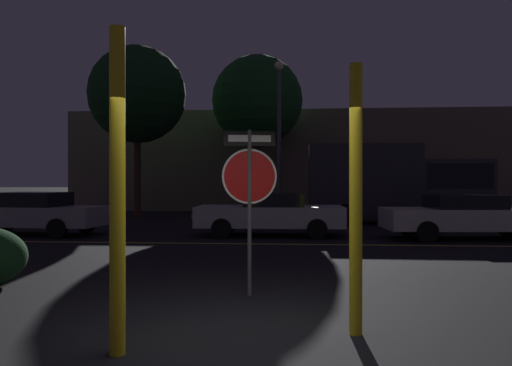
# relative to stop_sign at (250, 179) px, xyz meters

# --- Properties ---
(ground_plane) EXTENTS (260.00, 260.00, 0.00)m
(ground_plane) POSITION_rel_stop_sign_xyz_m (0.14, -2.06, -1.72)
(ground_plane) COLOR black
(road_center_stripe) EXTENTS (40.27, 0.12, 0.01)m
(road_center_stripe) POSITION_rel_stop_sign_xyz_m (0.14, 6.05, -1.72)
(road_center_stripe) COLOR gold
(road_center_stripe) RESTS_ON ground_plane
(stop_sign) EXTENTS (0.80, 0.18, 2.45)m
(stop_sign) POSITION_rel_stop_sign_xyz_m (0.00, 0.00, 0.00)
(stop_sign) COLOR #4C4C51
(stop_sign) RESTS_ON ground_plane
(yellow_pole_left) EXTENTS (0.15, 0.15, 3.19)m
(yellow_pole_left) POSITION_rel_stop_sign_xyz_m (-1.06, -2.60, -0.13)
(yellow_pole_left) COLOR yellow
(yellow_pole_left) RESTS_ON ground_plane
(yellow_pole_right) EXTENTS (0.14, 0.14, 2.99)m
(yellow_pole_right) POSITION_rel_stop_sign_xyz_m (1.34, -1.78, -0.23)
(yellow_pole_right) COLOR yellow
(yellow_pole_right) RESTS_ON ground_plane
(passing_car_1) EXTENTS (4.92, 2.22, 1.34)m
(passing_car_1) POSITION_rel_stop_sign_xyz_m (-7.66, 7.82, -1.03)
(passing_car_1) COLOR #9E9EA3
(passing_car_1) RESTS_ON ground_plane
(passing_car_2) EXTENTS (4.63, 2.05, 1.32)m
(passing_car_2) POSITION_rel_stop_sign_xyz_m (-0.07, 8.12, -1.04)
(passing_car_2) COLOR silver
(passing_car_2) RESTS_ON ground_plane
(passing_car_3) EXTENTS (5.09, 2.19, 1.29)m
(passing_car_3) POSITION_rel_stop_sign_xyz_m (5.73, 7.64, -1.05)
(passing_car_3) COLOR silver
(passing_car_3) RESTS_ON ground_plane
(delivery_truck) EXTENTS (7.03, 2.51, 3.15)m
(delivery_truck) POSITION_rel_stop_sign_xyz_m (4.77, 13.01, -0.04)
(delivery_truck) COLOR #2D2D33
(delivery_truck) RESTS_ON ground_plane
(street_lamp) EXTENTS (0.37, 0.37, 6.52)m
(street_lamp) POSITION_rel_stop_sign_xyz_m (0.05, 12.71, 2.15)
(street_lamp) COLOR #4C4C51
(street_lamp) RESTS_ON ground_plane
(tree_0) EXTENTS (4.67, 4.67, 8.19)m
(tree_0) POSITION_rel_stop_sign_xyz_m (-1.25, 18.29, 4.11)
(tree_0) COLOR #422D1E
(tree_0) RESTS_ON ground_plane
(tree_1) EXTENTS (4.58, 4.58, 8.07)m
(tree_1) POSITION_rel_stop_sign_xyz_m (-6.73, 15.67, 4.04)
(tree_1) COLOR #422D1E
(tree_1) RESTS_ON ground_plane
(building_backdrop) EXTENTS (27.26, 3.66, 5.73)m
(building_backdrop) POSITION_rel_stop_sign_xyz_m (1.24, 22.35, 1.14)
(building_backdrop) COLOR #6B5B4C
(building_backdrop) RESTS_ON ground_plane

